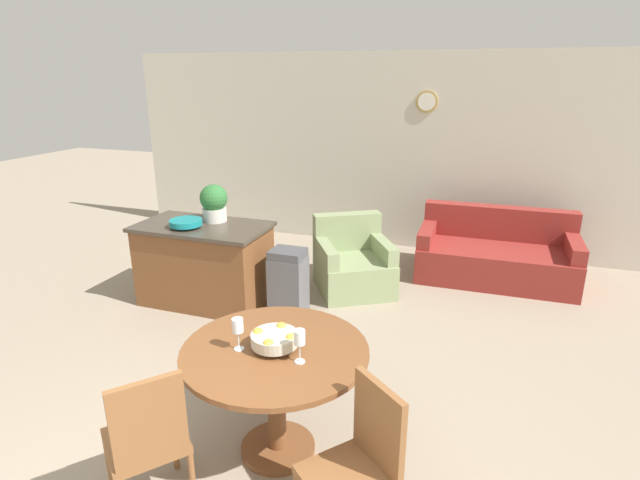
# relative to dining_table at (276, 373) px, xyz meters

# --- Properties ---
(wall_back) EXTENTS (8.00, 0.09, 2.70)m
(wall_back) POSITION_rel_dining_table_xyz_m (-0.21, 4.47, 0.75)
(wall_back) COLOR beige
(wall_back) RESTS_ON ground_plane
(dining_table) EXTENTS (1.18, 1.18, 0.78)m
(dining_table) POSITION_rel_dining_table_xyz_m (0.00, 0.00, 0.00)
(dining_table) COLOR brown
(dining_table) RESTS_ON ground_plane
(dining_chair_near_left) EXTENTS (0.59, 0.59, 0.94)m
(dining_chair_near_left) POSITION_rel_dining_table_xyz_m (-0.47, -0.68, -0.09)
(dining_chair_near_left) COLOR brown
(dining_chair_near_left) RESTS_ON ground_plane
(dining_chair_near_right) EXTENTS (0.59, 0.59, 0.94)m
(dining_chair_near_right) POSITION_rel_dining_table_xyz_m (0.68, -0.47, -0.09)
(dining_chair_near_right) COLOR brown
(dining_chair_near_right) RESTS_ON ground_plane
(fruit_bowl) EXTENTS (0.30, 0.30, 0.12)m
(fruit_bowl) POSITION_rel_dining_table_xyz_m (0.00, -0.00, 0.24)
(fruit_bowl) COLOR #B7B29E
(fruit_bowl) RESTS_ON dining_table
(wine_glass_left) EXTENTS (0.07, 0.07, 0.21)m
(wine_glass_left) POSITION_rel_dining_table_xyz_m (-0.21, -0.08, 0.33)
(wine_glass_left) COLOR silver
(wine_glass_left) RESTS_ON dining_table
(wine_glass_right) EXTENTS (0.07, 0.07, 0.21)m
(wine_glass_right) POSITION_rel_dining_table_xyz_m (0.20, -0.09, 0.33)
(wine_glass_right) COLOR silver
(wine_glass_right) RESTS_ON dining_table
(kitchen_island) EXTENTS (1.39, 0.78, 0.89)m
(kitchen_island) POSITION_rel_dining_table_xyz_m (-1.68, 1.86, -0.16)
(kitchen_island) COLOR brown
(kitchen_island) RESTS_ON ground_plane
(teal_bowl) EXTENTS (0.34, 0.34, 0.08)m
(teal_bowl) POSITION_rel_dining_table_xyz_m (-1.79, 1.73, 0.34)
(teal_bowl) COLOR #147A7F
(teal_bowl) RESTS_ON kitchen_island
(potted_plant) EXTENTS (0.29, 0.29, 0.40)m
(potted_plant) POSITION_rel_dining_table_xyz_m (-1.62, 2.04, 0.49)
(potted_plant) COLOR beige
(potted_plant) RESTS_ON kitchen_island
(trash_bin) EXTENTS (0.35, 0.30, 0.72)m
(trash_bin) POSITION_rel_dining_table_xyz_m (-0.70, 1.85, -0.24)
(trash_bin) COLOR #56565B
(trash_bin) RESTS_ON ground_plane
(couch) EXTENTS (1.84, 0.96, 0.83)m
(couch) POSITION_rel_dining_table_xyz_m (1.31, 3.62, -0.31)
(couch) COLOR maroon
(couch) RESTS_ON ground_plane
(armchair) EXTENTS (1.12, 1.14, 0.84)m
(armchair) POSITION_rel_dining_table_xyz_m (-0.25, 2.73, -0.32)
(armchair) COLOR gray
(armchair) RESTS_ON ground_plane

